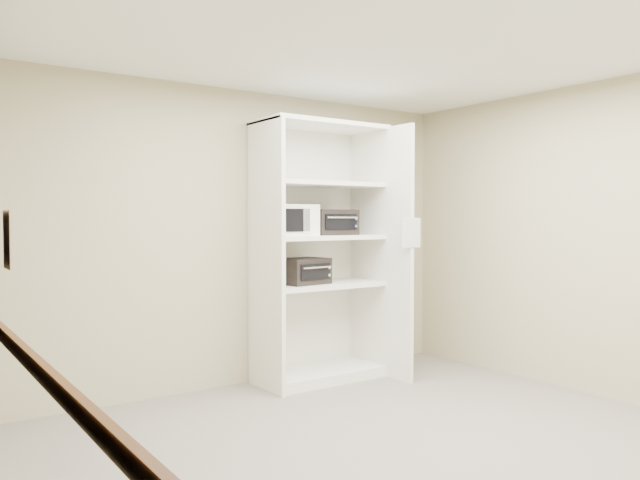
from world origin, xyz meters
TOP-DOWN VIEW (x-y plane):
  - floor at (0.00, 0.00)m, footprint 4.50×4.00m
  - ceiling at (0.00, 0.00)m, footprint 4.50×4.00m
  - wall_back at (0.00, 2.00)m, footprint 4.50×0.02m
  - wall_left at (-2.25, 0.00)m, footprint 0.02×4.00m
  - wall_right at (2.25, 0.00)m, footprint 0.02×4.00m
  - shelving_unit at (0.67, 1.70)m, footprint 1.24×0.92m
  - microwave at (0.29, 1.75)m, footprint 0.48×0.36m
  - toaster_oven_upper at (0.77, 1.72)m, footprint 0.45×0.35m
  - toaster_oven_lower at (0.43, 1.70)m, footprint 0.47×0.38m
  - paper_sign at (1.20, 1.07)m, footprint 0.21×0.01m
  - chair_rail at (-2.23, 0.00)m, footprint 0.04×3.98m
  - wall_poster at (-2.24, 0.37)m, footprint 0.01×0.21m

SIDE VIEW (x-z plane):
  - floor at x=0.00m, z-range -0.01..0.01m
  - chair_rail at x=-2.23m, z-range 0.86..0.94m
  - toaster_oven_lower at x=0.43m, z-range 0.92..1.16m
  - shelving_unit at x=0.67m, z-range -0.08..2.34m
  - wall_back at x=0.00m, z-range 0.00..2.70m
  - wall_left at x=-2.25m, z-range 0.00..2.70m
  - wall_right at x=2.25m, z-range 0.00..2.70m
  - paper_sign at x=1.20m, z-range 1.27..1.53m
  - wall_poster at x=-2.24m, z-range 1.27..1.57m
  - toaster_oven_upper at x=0.77m, z-range 1.37..1.61m
  - microwave at x=0.29m, z-range 1.37..1.66m
  - ceiling at x=0.00m, z-range 2.70..2.71m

